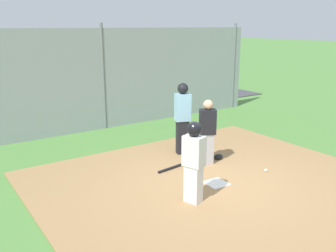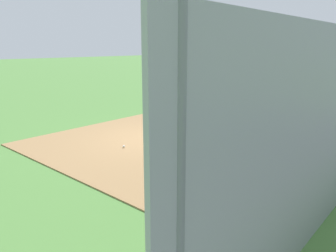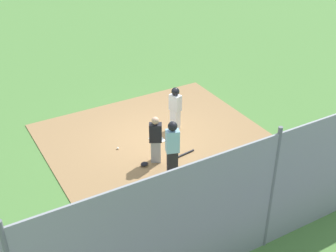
% 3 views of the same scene
% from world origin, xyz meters
% --- Properties ---
extents(ground_plane, '(140.00, 140.00, 0.00)m').
position_xyz_m(ground_plane, '(0.00, 0.00, 0.00)').
color(ground_plane, '#51843D').
extents(dirt_infield, '(7.20, 6.40, 0.03)m').
position_xyz_m(dirt_infield, '(0.00, 0.00, 0.01)').
color(dirt_infield, '#9E774C').
rests_on(dirt_infield, ground_plane).
extents(home_plate, '(0.46, 0.46, 0.02)m').
position_xyz_m(home_plate, '(0.00, 0.00, 0.04)').
color(home_plate, white).
rests_on(home_plate, dirt_infield).
extents(catcher, '(0.46, 0.41, 1.57)m').
position_xyz_m(catcher, '(-0.62, -1.06, 0.84)').
color(catcher, '#9E9EA3').
rests_on(catcher, dirt_infield).
extents(umpire, '(0.44, 0.37, 1.85)m').
position_xyz_m(umpire, '(-0.56, -1.98, 1.02)').
color(umpire, black).
rests_on(umpire, dirt_infield).
extents(runner, '(0.37, 0.44, 1.57)m').
position_xyz_m(runner, '(0.91, 0.36, 0.92)').
color(runner, silver).
rests_on(runner, dirt_infield).
extents(baseball_bat, '(0.83, 0.17, 0.06)m').
position_xyz_m(baseball_bat, '(0.30, -1.22, 0.06)').
color(baseball_bat, black).
rests_on(baseball_bat, dirt_infield).
extents(catcher_mask, '(0.24, 0.20, 0.12)m').
position_xyz_m(catcher_mask, '(-1.05, -1.11, 0.09)').
color(catcher_mask, black).
rests_on(catcher_mask, dirt_infield).
extents(baseball, '(0.07, 0.07, 0.07)m').
position_xyz_m(baseball, '(-1.38, 0.14, 0.07)').
color(baseball, white).
rests_on(baseball, dirt_infield).
extents(backstop_fence, '(12.00, 0.10, 3.35)m').
position_xyz_m(backstop_fence, '(0.00, -5.46, 1.60)').
color(backstop_fence, '#93999E').
rests_on(backstop_fence, ground_plane).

